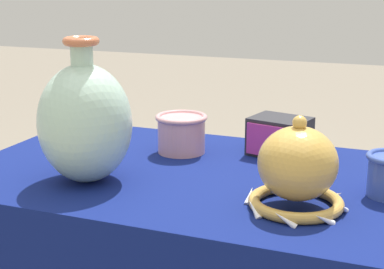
{
  "coord_description": "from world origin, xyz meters",
  "views": [
    {
      "loc": [
        0.42,
        -1.17,
        1.15
      ],
      "look_at": [
        0.0,
        -0.1,
        0.84
      ],
      "focal_mm": 55.0,
      "sensor_mm": 36.0,
      "label": 1
    }
  ],
  "objects_px": {
    "vase_dome_bell": "(297,171)",
    "cup_wide_rose": "(181,132)",
    "mosaic_tile_box": "(279,136)",
    "vase_tall_bulbous": "(85,122)"
  },
  "relations": [
    {
      "from": "vase_tall_bulbous",
      "to": "cup_wide_rose",
      "type": "relative_size",
      "value": 2.38
    },
    {
      "from": "vase_dome_bell",
      "to": "mosaic_tile_box",
      "type": "distance_m",
      "value": 0.34
    },
    {
      "from": "mosaic_tile_box",
      "to": "cup_wide_rose",
      "type": "bearing_deg",
      "value": -150.72
    },
    {
      "from": "vase_dome_bell",
      "to": "mosaic_tile_box",
      "type": "xyz_separation_m",
      "value": [
        -0.11,
        0.32,
        -0.03
      ]
    },
    {
      "from": "vase_dome_bell",
      "to": "cup_wide_rose",
      "type": "xyz_separation_m",
      "value": [
        -0.34,
        0.26,
        -0.02
      ]
    },
    {
      "from": "vase_dome_bell",
      "to": "cup_wide_rose",
      "type": "distance_m",
      "value": 0.43
    },
    {
      "from": "vase_tall_bulbous",
      "to": "cup_wide_rose",
      "type": "distance_m",
      "value": 0.3
    },
    {
      "from": "vase_tall_bulbous",
      "to": "mosaic_tile_box",
      "type": "relative_size",
      "value": 1.97
    },
    {
      "from": "vase_tall_bulbous",
      "to": "mosaic_tile_box",
      "type": "bearing_deg",
      "value": 44.79
    },
    {
      "from": "vase_tall_bulbous",
      "to": "vase_dome_bell",
      "type": "relative_size",
      "value": 1.59
    }
  ]
}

